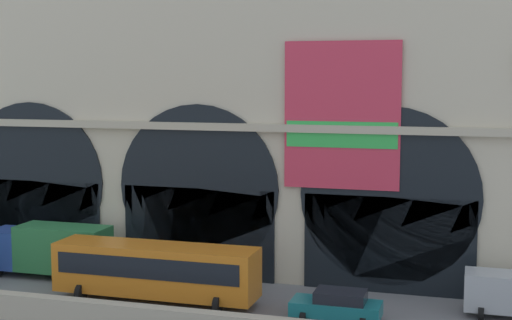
# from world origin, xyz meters

# --- Properties ---
(ground_plane) EXTENTS (200.00, 200.00, 0.00)m
(ground_plane) POSITION_xyz_m (0.00, 0.00, 0.00)
(ground_plane) COLOR slate
(quay_parapet_wall) EXTENTS (90.00, 0.70, 1.28)m
(quay_parapet_wall) POSITION_xyz_m (0.00, -4.78, 0.64)
(quay_parapet_wall) COLOR #B2A891
(quay_parapet_wall) RESTS_ON ground
(station_building) EXTENTS (47.05, 4.93, 22.67)m
(station_building) POSITION_xyz_m (0.04, 7.27, 10.95)
(station_building) COLOR beige
(station_building) RESTS_ON ground
(box_truck_midwest) EXTENTS (7.50, 2.91, 3.12)m
(box_truck_midwest) POSITION_xyz_m (-8.56, 2.57, 1.70)
(box_truck_midwest) COLOR #28479E
(box_truck_midwest) RESTS_ON ground
(bus_center) EXTENTS (11.00, 3.25, 3.10)m
(bus_center) POSITION_xyz_m (-0.37, -0.35, 1.78)
(bus_center) COLOR orange
(bus_center) RESTS_ON ground
(car_mideast) EXTENTS (4.40, 2.22, 1.55)m
(car_mideast) POSITION_xyz_m (9.40, -0.63, 0.80)
(car_mideast) COLOR #19727A
(car_mideast) RESTS_ON ground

